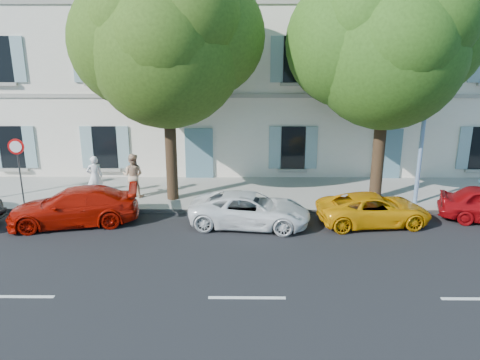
{
  "coord_description": "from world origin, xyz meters",
  "views": [
    {
      "loc": [
        -0.08,
        -14.7,
        6.35
      ],
      "look_at": [
        -0.24,
        2.0,
        1.4
      ],
      "focal_mm": 35.0,
      "sensor_mm": 36.0,
      "label": 1
    }
  ],
  "objects_px": {
    "car_red_coupe": "(74,207)",
    "pedestrian_b": "(133,175)",
    "tree_left": "(167,51)",
    "pedestrian_a": "(95,177)",
    "road_sign": "(18,158)",
    "street_lamp": "(430,86)",
    "car_white_coupe": "(250,210)",
    "car_yellow_supercar": "(374,209)",
    "tree_right": "(387,52)"
  },
  "relations": [
    {
      "from": "car_red_coupe",
      "to": "pedestrian_b",
      "type": "height_order",
      "value": "pedestrian_b"
    },
    {
      "from": "tree_left",
      "to": "pedestrian_a",
      "type": "height_order",
      "value": "tree_left"
    },
    {
      "from": "road_sign",
      "to": "pedestrian_b",
      "type": "distance_m",
      "value": 4.4
    },
    {
      "from": "road_sign",
      "to": "street_lamp",
      "type": "distance_m",
      "value": 15.83
    },
    {
      "from": "car_white_coupe",
      "to": "tree_left",
      "type": "xyz_separation_m",
      "value": [
        -3.15,
        2.54,
        5.43
      ]
    },
    {
      "from": "tree_left",
      "to": "road_sign",
      "type": "distance_m",
      "value": 7.08
    },
    {
      "from": "car_white_coupe",
      "to": "pedestrian_b",
      "type": "height_order",
      "value": "pedestrian_b"
    },
    {
      "from": "car_yellow_supercar",
      "to": "road_sign",
      "type": "relative_size",
      "value": 1.52
    },
    {
      "from": "road_sign",
      "to": "pedestrian_a",
      "type": "relative_size",
      "value": 1.51
    },
    {
      "from": "pedestrian_b",
      "to": "car_white_coupe",
      "type": "bearing_deg",
      "value": 157.06
    },
    {
      "from": "car_white_coupe",
      "to": "car_yellow_supercar",
      "type": "height_order",
      "value": "car_white_coupe"
    },
    {
      "from": "tree_right",
      "to": "street_lamp",
      "type": "height_order",
      "value": "tree_right"
    },
    {
      "from": "pedestrian_a",
      "to": "tree_left",
      "type": "bearing_deg",
      "value": 153.41
    },
    {
      "from": "car_red_coupe",
      "to": "tree_right",
      "type": "distance_m",
      "value": 12.92
    },
    {
      "from": "road_sign",
      "to": "street_lamp",
      "type": "height_order",
      "value": "street_lamp"
    },
    {
      "from": "pedestrian_a",
      "to": "pedestrian_b",
      "type": "relative_size",
      "value": 0.96
    },
    {
      "from": "car_red_coupe",
      "to": "road_sign",
      "type": "bearing_deg",
      "value": -133.95
    },
    {
      "from": "car_red_coupe",
      "to": "tree_right",
      "type": "relative_size",
      "value": 0.5
    },
    {
      "from": "tree_left",
      "to": "road_sign",
      "type": "height_order",
      "value": "tree_left"
    },
    {
      "from": "pedestrian_b",
      "to": "tree_right",
      "type": "bearing_deg",
      "value": -173.97
    },
    {
      "from": "car_red_coupe",
      "to": "car_yellow_supercar",
      "type": "distance_m",
      "value": 10.81
    },
    {
      "from": "car_yellow_supercar",
      "to": "pedestrian_a",
      "type": "xyz_separation_m",
      "value": [
        -10.82,
        2.5,
        0.46
      ]
    },
    {
      "from": "car_red_coupe",
      "to": "car_yellow_supercar",
      "type": "bearing_deg",
      "value": 78.94
    },
    {
      "from": "road_sign",
      "to": "street_lamp",
      "type": "xyz_separation_m",
      "value": [
        15.59,
        0.14,
        2.74
      ]
    },
    {
      "from": "car_red_coupe",
      "to": "street_lamp",
      "type": "xyz_separation_m",
      "value": [
        12.97,
        1.8,
        4.14
      ]
    },
    {
      "from": "tree_left",
      "to": "tree_right",
      "type": "relative_size",
      "value": 1.0
    },
    {
      "from": "car_yellow_supercar",
      "to": "tree_left",
      "type": "height_order",
      "value": "tree_left"
    },
    {
      "from": "car_white_coupe",
      "to": "street_lamp",
      "type": "bearing_deg",
      "value": -67.31
    },
    {
      "from": "street_lamp",
      "to": "pedestrian_a",
      "type": "distance_m",
      "value": 13.54
    },
    {
      "from": "road_sign",
      "to": "tree_left",
      "type": "bearing_deg",
      "value": 7.69
    },
    {
      "from": "tree_right",
      "to": "road_sign",
      "type": "relative_size",
      "value": 3.43
    },
    {
      "from": "tree_left",
      "to": "street_lamp",
      "type": "relative_size",
      "value": 1.11
    },
    {
      "from": "tree_right",
      "to": "pedestrian_a",
      "type": "bearing_deg",
      "value": 179.49
    },
    {
      "from": "road_sign",
      "to": "pedestrian_a",
      "type": "distance_m",
      "value": 2.96
    },
    {
      "from": "car_red_coupe",
      "to": "tree_right",
      "type": "height_order",
      "value": "tree_right"
    },
    {
      "from": "car_red_coupe",
      "to": "tree_right",
      "type": "bearing_deg",
      "value": 90.68
    },
    {
      "from": "tree_right",
      "to": "street_lamp",
      "type": "relative_size",
      "value": 1.11
    },
    {
      "from": "tree_right",
      "to": "pedestrian_b",
      "type": "height_order",
      "value": "tree_right"
    },
    {
      "from": "tree_right",
      "to": "pedestrian_b",
      "type": "distance_m",
      "value": 11.12
    },
    {
      "from": "tree_left",
      "to": "pedestrian_b",
      "type": "height_order",
      "value": "tree_left"
    },
    {
      "from": "car_yellow_supercar",
      "to": "car_red_coupe",
      "type": "bearing_deg",
      "value": 84.55
    },
    {
      "from": "car_red_coupe",
      "to": "car_yellow_supercar",
      "type": "xyz_separation_m",
      "value": [
        10.8,
        0.1,
        -0.1
      ]
    },
    {
      "from": "car_white_coupe",
      "to": "pedestrian_a",
      "type": "relative_size",
      "value": 2.45
    },
    {
      "from": "car_white_coupe",
      "to": "car_yellow_supercar",
      "type": "xyz_separation_m",
      "value": [
        4.46,
        0.19,
        -0.04
      ]
    },
    {
      "from": "car_white_coupe",
      "to": "tree_right",
      "type": "xyz_separation_m",
      "value": [
        5.16,
        2.59,
        5.38
      ]
    },
    {
      "from": "street_lamp",
      "to": "pedestrian_b",
      "type": "bearing_deg",
      "value": 175.49
    },
    {
      "from": "car_red_coupe",
      "to": "pedestrian_a",
      "type": "xyz_separation_m",
      "value": [
        -0.01,
        2.6,
        0.37
      ]
    },
    {
      "from": "car_yellow_supercar",
      "to": "pedestrian_b",
      "type": "distance_m",
      "value": 9.64
    },
    {
      "from": "car_red_coupe",
      "to": "car_white_coupe",
      "type": "height_order",
      "value": "car_red_coupe"
    },
    {
      "from": "car_red_coupe",
      "to": "car_white_coupe",
      "type": "bearing_deg",
      "value": 77.62
    }
  ]
}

